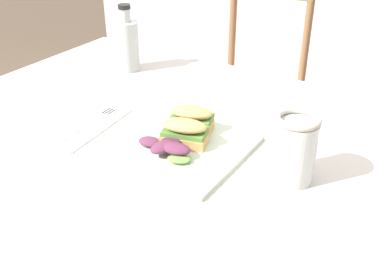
{
  "coord_description": "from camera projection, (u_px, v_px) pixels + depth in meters",
  "views": [
    {
      "loc": [
        0.58,
        -0.48,
        1.24
      ],
      "look_at": [
        0.12,
        0.24,
        0.76
      ],
      "focal_mm": 42.47,
      "sensor_mm": 36.0,
      "label": 1
    }
  ],
  "objects": [
    {
      "name": "dining_table",
      "position": [
        158.0,
        191.0,
        1.02
      ],
      "size": [
        1.24,
        1.03,
        0.74
      ],
      "color": "#BCB7AD",
      "rests_on": "ground"
    },
    {
      "name": "chair_wooden_far",
      "position": [
        252.0,
        88.0,
        1.96
      ],
      "size": [
        0.42,
        0.42,
        0.87
      ],
      "color": "#8E6642",
      "rests_on": "ground"
    },
    {
      "name": "plate_lunch",
      "position": [
        182.0,
        148.0,
        0.96
      ],
      "size": [
        0.26,
        0.26,
        0.01
      ],
      "primitive_type": "cube",
      "color": "beige",
      "rests_on": "dining_table"
    },
    {
      "name": "sandwich_half_front",
      "position": [
        184.0,
        132.0,
        0.95
      ],
      "size": [
        0.11,
        0.08,
        0.06
      ],
      "color": "tan",
      "rests_on": "plate_lunch"
    },
    {
      "name": "sandwich_half_back",
      "position": [
        191.0,
        118.0,
        1.0
      ],
      "size": [
        0.11,
        0.08,
        0.06
      ],
      "color": "tan",
      "rests_on": "plate_lunch"
    },
    {
      "name": "salad_mixed_greens",
      "position": [
        169.0,
        145.0,
        0.93
      ],
      "size": [
        0.14,
        0.12,
        0.03
      ],
      "color": "#602D47",
      "rests_on": "plate_lunch"
    },
    {
      "name": "napkin_folded",
      "position": [
        88.0,
        126.0,
        1.05
      ],
      "size": [
        0.11,
        0.23,
        0.0
      ],
      "primitive_type": "cube",
      "rotation": [
        0.0,
        0.0,
        0.1
      ],
      "color": "white",
      "rests_on": "dining_table"
    },
    {
      "name": "fork_on_napkin",
      "position": [
        92.0,
        122.0,
        1.06
      ],
      "size": [
        0.03,
        0.19,
        0.0
      ],
      "color": "silver",
      "rests_on": "napkin_folded"
    },
    {
      "name": "bottle_cold_brew",
      "position": [
        127.0,
        47.0,
        1.33
      ],
      "size": [
        0.07,
        0.07,
        0.19
      ],
      "color": "black",
      "rests_on": "dining_table"
    },
    {
      "name": "mason_jar_iced_tea",
      "position": [
        294.0,
        151.0,
        0.84
      ],
      "size": [
        0.08,
        0.08,
        0.13
      ],
      "color": "gold",
      "rests_on": "dining_table"
    }
  ]
}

